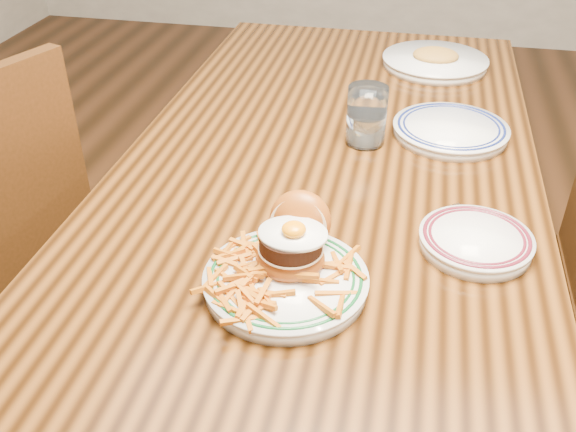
# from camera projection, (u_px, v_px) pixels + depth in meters

# --- Properties ---
(floor) EXTENTS (6.00, 6.00, 0.00)m
(floor) POSITION_uv_depth(u_px,v_px,m) (322.00, 386.00, 1.79)
(floor) COLOR black
(floor) RESTS_ON ground
(table) EXTENTS (0.85, 1.60, 0.75)m
(table) POSITION_uv_depth(u_px,v_px,m) (331.00, 183.00, 1.42)
(table) COLOR black
(table) RESTS_ON floor
(main_plate) EXTENTS (0.25, 0.26, 0.12)m
(main_plate) POSITION_uv_depth(u_px,v_px,m) (288.00, 265.00, 0.98)
(main_plate) COLOR silver
(main_plate) RESTS_ON table
(side_plate) EXTENTS (0.19, 0.19, 0.03)m
(side_plate) POSITION_uv_depth(u_px,v_px,m) (476.00, 240.00, 1.07)
(side_plate) COLOR silver
(side_plate) RESTS_ON table
(rear_plate) EXTENTS (0.25, 0.25, 0.03)m
(rear_plate) POSITION_uv_depth(u_px,v_px,m) (451.00, 129.00, 1.41)
(rear_plate) COLOR silver
(rear_plate) RESTS_ON table
(water_glass) EXTENTS (0.08, 0.08, 0.13)m
(water_glass) POSITION_uv_depth(u_px,v_px,m) (366.00, 119.00, 1.36)
(water_glass) COLOR white
(water_glass) RESTS_ON table
(far_plate) EXTENTS (0.29, 0.29, 0.05)m
(far_plate) POSITION_uv_depth(u_px,v_px,m) (435.00, 61.00, 1.75)
(far_plate) COLOR silver
(far_plate) RESTS_ON table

